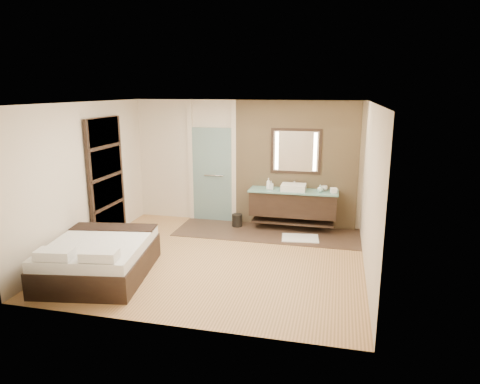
% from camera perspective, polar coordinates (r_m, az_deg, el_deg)
% --- Properties ---
extents(floor, '(5.00, 5.00, 0.00)m').
position_cam_1_polar(floor, '(7.65, -2.95, -8.88)').
color(floor, olive).
rests_on(floor, ground).
extents(tile_strip, '(3.80, 1.30, 0.01)m').
position_cam_1_polar(tile_strip, '(8.99, 3.58, -5.38)').
color(tile_strip, '#3E2C22').
rests_on(tile_strip, floor).
extents(stone_wall, '(2.60, 0.08, 2.70)m').
position_cam_1_polar(stone_wall, '(9.18, 7.44, 3.60)').
color(stone_wall, '#A3855D').
rests_on(stone_wall, floor).
extents(vanity, '(1.85, 0.55, 0.88)m').
position_cam_1_polar(vanity, '(9.06, 7.10, -1.51)').
color(vanity, black).
rests_on(vanity, stone_wall).
extents(mirror_unit, '(1.06, 0.04, 0.96)m').
position_cam_1_polar(mirror_unit, '(9.08, 7.46, 5.41)').
color(mirror_unit, black).
rests_on(mirror_unit, stone_wall).
extents(frosted_door, '(1.10, 0.12, 2.70)m').
position_cam_1_polar(frosted_door, '(9.56, -3.71, 2.83)').
color(frosted_door, '#A7D3D1').
rests_on(frosted_door, floor).
extents(shoji_partition, '(0.06, 1.20, 2.40)m').
position_cam_1_polar(shoji_partition, '(8.77, -17.35, 1.71)').
color(shoji_partition, black).
rests_on(shoji_partition, floor).
extents(bed, '(1.77, 2.07, 0.72)m').
position_cam_1_polar(bed, '(7.24, -18.26, -8.37)').
color(bed, black).
rests_on(bed, floor).
extents(bath_mat, '(0.77, 0.58, 0.02)m').
position_cam_1_polar(bath_mat, '(8.68, 8.03, -6.11)').
color(bath_mat, white).
rests_on(bath_mat, floor).
extents(waste_bin, '(0.27, 0.27, 0.28)m').
position_cam_1_polar(waste_bin, '(9.31, -0.39, -3.81)').
color(waste_bin, black).
rests_on(waste_bin, floor).
extents(tissue_box, '(0.15, 0.15, 0.10)m').
position_cam_1_polar(tissue_box, '(8.89, 12.39, 0.21)').
color(tissue_box, white).
rests_on(tissue_box, vanity).
extents(soap_bottle_a, '(0.10, 0.10, 0.24)m').
position_cam_1_polar(soap_bottle_a, '(9.01, 3.82, 1.13)').
color(soap_bottle_a, white).
rests_on(soap_bottle_a, vanity).
extents(soap_bottle_b, '(0.08, 0.08, 0.18)m').
position_cam_1_polar(soap_bottle_b, '(9.01, 4.19, 0.93)').
color(soap_bottle_b, '#B2B2B2').
rests_on(soap_bottle_b, vanity).
extents(soap_bottle_c, '(0.15, 0.15, 0.15)m').
position_cam_1_polar(soap_bottle_c, '(8.90, 10.63, 0.48)').
color(soap_bottle_c, '#ABD7CD').
rests_on(soap_bottle_c, vanity).
extents(cup, '(0.14, 0.14, 0.10)m').
position_cam_1_polar(cup, '(9.03, 11.17, 0.49)').
color(cup, silver).
rests_on(cup, vanity).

